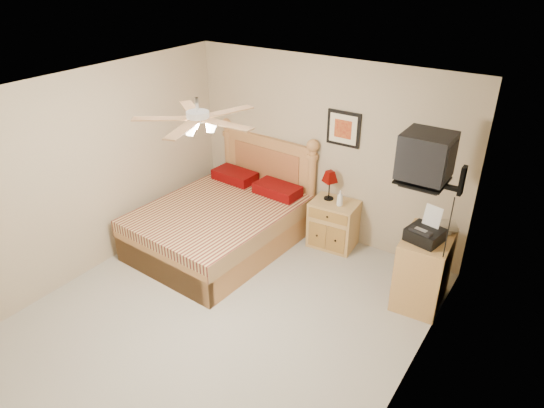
% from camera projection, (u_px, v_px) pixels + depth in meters
% --- Properties ---
extents(floor, '(4.50, 4.50, 0.00)m').
position_uv_depth(floor, '(225.00, 315.00, 5.47)').
color(floor, '#A5A195').
rests_on(floor, ground).
extents(ceiling, '(4.00, 4.50, 0.04)m').
position_uv_depth(ceiling, '(212.00, 97.00, 4.31)').
color(ceiling, white).
rests_on(ceiling, ground).
extents(wall_back, '(4.00, 0.04, 2.50)m').
position_uv_depth(wall_back, '(324.00, 151.00, 6.55)').
color(wall_back, tan).
rests_on(wall_back, ground).
extents(wall_front, '(4.00, 0.04, 2.50)m').
position_uv_depth(wall_front, '(6.00, 358.00, 3.23)').
color(wall_front, tan).
rests_on(wall_front, ground).
extents(wall_left, '(0.04, 4.50, 2.50)m').
position_uv_depth(wall_left, '(91.00, 174.00, 5.87)').
color(wall_left, tan).
rests_on(wall_left, ground).
extents(wall_right, '(0.04, 4.50, 2.50)m').
position_uv_depth(wall_right, '(412.00, 287.00, 3.91)').
color(wall_right, tan).
rests_on(wall_right, ground).
extents(bed, '(1.79, 2.28, 1.42)m').
position_uv_depth(bed, '(218.00, 200.00, 6.44)').
color(bed, '#BB8144').
rests_on(bed, ground).
extents(nightstand, '(0.65, 0.50, 0.66)m').
position_uv_depth(nightstand, '(333.00, 224.00, 6.64)').
color(nightstand, tan).
rests_on(nightstand, ground).
extents(table_lamp, '(0.28, 0.28, 0.41)m').
position_uv_depth(table_lamp, '(329.00, 185.00, 6.48)').
color(table_lamp, '#5D0501').
rests_on(table_lamp, nightstand).
extents(lotion_bottle, '(0.10, 0.10, 0.22)m').
position_uv_depth(lotion_bottle, '(340.00, 198.00, 6.35)').
color(lotion_bottle, white).
rests_on(lotion_bottle, nightstand).
extents(framed_picture, '(0.46, 0.04, 0.46)m').
position_uv_depth(framed_picture, '(344.00, 129.00, 6.23)').
color(framed_picture, black).
rests_on(framed_picture, wall_back).
extents(dresser, '(0.56, 0.76, 0.86)m').
position_uv_depth(dresser, '(423.00, 270.00, 5.52)').
color(dresser, tan).
rests_on(dresser, ground).
extents(fax_machine, '(0.42, 0.44, 0.37)m').
position_uv_depth(fax_machine, '(426.00, 225.00, 5.18)').
color(fax_machine, black).
rests_on(fax_machine, dresser).
extents(magazine_lower, '(0.18, 0.24, 0.02)m').
position_uv_depth(magazine_lower, '(438.00, 227.00, 5.50)').
color(magazine_lower, beige).
rests_on(magazine_lower, dresser).
extents(magazine_upper, '(0.29, 0.32, 0.02)m').
position_uv_depth(magazine_upper, '(439.00, 225.00, 5.49)').
color(magazine_upper, gray).
rests_on(magazine_upper, magazine_lower).
extents(wall_tv, '(0.56, 0.46, 0.58)m').
position_uv_depth(wall_tv, '(441.00, 162.00, 4.76)').
color(wall_tv, black).
rests_on(wall_tv, wall_right).
extents(ceiling_fan, '(1.14, 1.14, 0.28)m').
position_uv_depth(ceiling_fan, '(198.00, 118.00, 4.23)').
color(ceiling_fan, white).
rests_on(ceiling_fan, ceiling).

